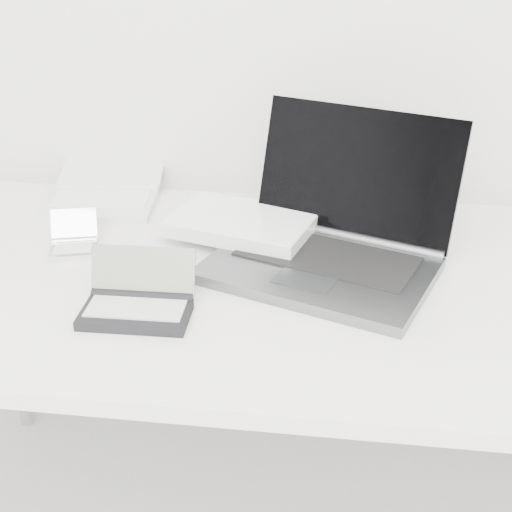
# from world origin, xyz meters

# --- Properties ---
(desk) EXTENTS (1.60, 0.80, 0.73)m
(desk) POSITION_xyz_m (0.00, 1.55, 0.68)
(desk) COLOR white
(desk) RESTS_ON ground
(laptop_large) EXTENTS (0.60, 0.48, 0.27)m
(laptop_large) POSITION_xyz_m (0.05, 1.64, 0.77)
(laptop_large) COLOR slate
(laptop_large) RESTS_ON desk
(netbook_open_white) EXTENTS (0.28, 0.34, 0.06)m
(netbook_open_white) POSITION_xyz_m (-0.43, 1.86, 0.75)
(netbook_open_white) COLOR white
(netbook_open_white) RESTS_ON desk
(pda_silver) EXTENTS (0.12, 0.13, 0.07)m
(pda_silver) POSITION_xyz_m (-0.41, 1.60, 0.75)
(pda_silver) COLOR silver
(pda_silver) RESTS_ON desk
(palmtop_charcoal) EXTENTS (0.19, 0.14, 0.10)m
(palmtop_charcoal) POSITION_xyz_m (-0.22, 1.39, 0.75)
(palmtop_charcoal) COLOR black
(palmtop_charcoal) RESTS_ON desk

